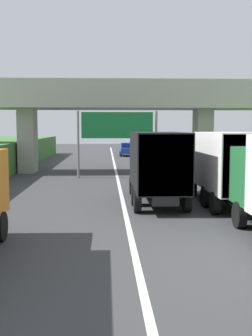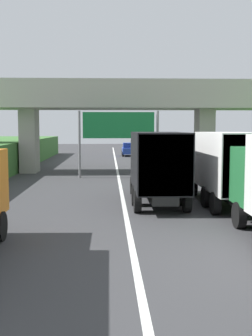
% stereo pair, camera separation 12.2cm
% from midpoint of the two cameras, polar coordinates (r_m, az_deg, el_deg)
% --- Properties ---
extents(lane_centre_stripe, '(0.20, 102.20, 0.01)m').
position_cam_midpoint_polar(lane_centre_stripe, '(27.06, -1.10, -2.24)').
color(lane_centre_stripe, white).
rests_on(lane_centre_stripe, ground).
extents(overpass_bridge, '(40.00, 4.80, 7.38)m').
position_cam_midpoint_polar(overpass_bridge, '(34.64, -1.48, 8.59)').
color(overpass_bridge, '#ADA89E').
rests_on(overpass_bridge, ground).
extents(overhead_highway_sign, '(5.88, 0.18, 4.88)m').
position_cam_midpoint_polar(overhead_highway_sign, '(30.60, -1.31, 5.32)').
color(overhead_highway_sign, slate).
rests_on(overhead_highway_sign, ground).
extents(truck_red, '(2.44, 7.30, 3.44)m').
position_cam_midpoint_polar(truck_red, '(20.32, 13.22, 0.51)').
color(truck_red, black).
rests_on(truck_red, ground).
extents(truck_black, '(2.44, 7.30, 3.44)m').
position_cam_midpoint_polar(truck_black, '(20.22, 3.94, 0.62)').
color(truck_black, black).
rests_on(truck_black, ground).
extents(car_blue, '(1.86, 4.10, 1.72)m').
position_cam_midpoint_polar(car_blue, '(54.41, 0.08, 2.55)').
color(car_blue, '#233D9E').
rests_on(car_blue, ground).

